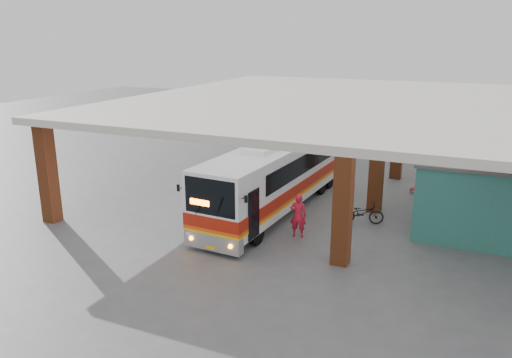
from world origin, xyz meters
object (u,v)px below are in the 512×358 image
object	(u,v)px
motorcycle	(362,213)
red_chair	(417,187)
coach_bus	(276,176)
pedestrian	(298,215)

from	to	relation	value
motorcycle	red_chair	bearing A→B (deg)	-32.51
coach_bus	pedestrian	bearing A→B (deg)	-48.79
motorcycle	red_chair	world-z (taller)	motorcycle
pedestrian	coach_bus	bearing A→B (deg)	-60.14
coach_bus	pedestrian	world-z (taller)	coach_bus
coach_bus	red_chair	xyz separation A→B (m)	(5.62, 5.28, -1.28)
pedestrian	motorcycle	bearing A→B (deg)	-137.12
motorcycle	pedestrian	bearing A→B (deg)	125.44
pedestrian	red_chair	size ratio (longest dim) A/B	2.33
pedestrian	red_chair	xyz separation A→B (m)	(3.64, 7.82, -0.54)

